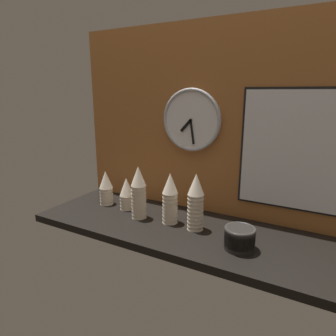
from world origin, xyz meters
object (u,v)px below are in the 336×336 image
at_px(cup_stack_left, 127,193).
at_px(menu_board, 291,151).
at_px(bowl_stack_right, 240,238).
at_px(cup_stack_center_right, 196,202).
at_px(wall_clock, 191,120).
at_px(cup_stack_far_left, 106,188).
at_px(cup_stack_center_left, 139,192).
at_px(cup_stack_center, 170,198).

relative_size(cup_stack_left, menu_board, 0.32).
bearing_deg(bowl_stack_right, cup_stack_left, 169.11).
xyz_separation_m(cup_stack_center_right, wall_clock, (-0.14, 0.23, 0.38)).
distance_m(cup_stack_far_left, cup_stack_center_left, 0.31).
height_order(cup_stack_far_left, cup_stack_center, cup_stack_center).
distance_m(cup_stack_center, bowl_stack_right, 0.42).
bearing_deg(cup_stack_left, wall_clock, 28.97).
relative_size(cup_stack_left, cup_stack_center, 0.70).
relative_size(cup_stack_center, menu_board, 0.46).
bearing_deg(cup_stack_left, cup_stack_center_left, -27.50).
distance_m(cup_stack_center_right, cup_stack_center_left, 0.33).
bearing_deg(bowl_stack_right, cup_stack_far_left, 170.86).
xyz_separation_m(cup_stack_far_left, cup_stack_center_left, (0.30, -0.07, 0.04)).
height_order(cup_stack_center_left, cup_stack_center, cup_stack_center_left).
relative_size(cup_stack_left, cup_stack_center_left, 0.65).
bearing_deg(cup_stack_center, cup_stack_center_right, -1.88).
height_order(cup_stack_center, bowl_stack_right, cup_stack_center).
xyz_separation_m(cup_stack_left, cup_stack_center, (0.32, -0.04, 0.04)).
xyz_separation_m(bowl_stack_right, wall_clock, (-0.39, 0.32, 0.47)).
distance_m(cup_stack_left, cup_stack_center, 0.32).
bearing_deg(cup_stack_center_left, cup_stack_left, 152.50).
bearing_deg(cup_stack_center_right, cup_stack_center_left, -176.19).
distance_m(cup_stack_center, wall_clock, 0.45).
bearing_deg(wall_clock, menu_board, 0.95).
height_order(cup_stack_center_left, wall_clock, wall_clock).
height_order(cup_stack_left, cup_stack_center, cup_stack_center).
height_order(cup_stack_left, bowl_stack_right, cup_stack_left).
distance_m(wall_clock, menu_board, 0.55).
bearing_deg(bowl_stack_right, wall_clock, 140.86).
height_order(cup_stack_center_left, bowl_stack_right, cup_stack_center_left).
distance_m(cup_stack_left, bowl_stack_right, 0.74).
relative_size(cup_stack_center_right, menu_board, 0.49).
relative_size(cup_stack_far_left, cup_stack_center_left, 0.72).
xyz_separation_m(cup_stack_center, menu_board, (0.54, 0.24, 0.27)).
bearing_deg(cup_stack_center, cup_stack_center_left, -171.54).
xyz_separation_m(cup_stack_center, bowl_stack_right, (0.40, -0.09, -0.08)).
bearing_deg(cup_stack_center_left, cup_stack_center_right, 3.81).
height_order(bowl_stack_right, menu_board, menu_board).
height_order(cup_stack_far_left, bowl_stack_right, cup_stack_far_left).
bearing_deg(cup_stack_center_left, cup_stack_far_left, 165.93).
relative_size(cup_stack_left, wall_clock, 0.55).
bearing_deg(bowl_stack_right, menu_board, 67.53).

